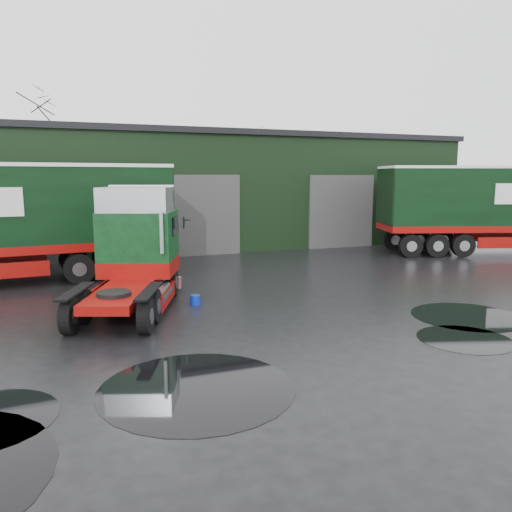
{
  "coord_description": "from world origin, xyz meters",
  "views": [
    {
      "loc": [
        -4.47,
        -10.1,
        3.89
      ],
      "look_at": [
        0.55,
        2.76,
        1.7
      ],
      "focal_mm": 35.0,
      "sensor_mm": 36.0,
      "label": 1
    }
  ],
  "objects": [
    {
      "name": "hero_tractor",
      "position": [
        -2.81,
        4.34,
        1.81
      ],
      "size": [
        4.41,
        6.33,
        3.62
      ],
      "primitive_type": null,
      "rotation": [
        0.0,
        0.0,
        -0.37
      ],
      "color": "#0A3314",
      "rests_on": "ground"
    },
    {
      "name": "tree_back_a",
      "position": [
        -6.0,
        30.0,
        4.75
      ],
      "size": [
        4.4,
        4.4,
        9.5
      ],
      "primitive_type": null,
      "color": "black",
      "rests_on": "ground"
    },
    {
      "name": "ground",
      "position": [
        0.0,
        0.0,
        0.0
      ],
      "size": [
        100.0,
        100.0,
        0.0
      ],
      "primitive_type": "plane",
      "color": "black"
    },
    {
      "name": "lorry_right",
      "position": [
        17.0,
        9.0,
        2.24
      ],
      "size": [
        17.1,
        8.18,
        4.48
      ],
      "primitive_type": null,
      "rotation": [
        0.0,
        0.0,
        -1.89
      ],
      "color": "silver",
      "rests_on": "ground"
    },
    {
      "name": "puddle_1",
      "position": [
        6.04,
        0.43,
        0.0
      ],
      "size": [
        3.07,
        3.07,
        0.01
      ],
      "primitive_type": "cylinder",
      "color": "black",
      "rests_on": "ground"
    },
    {
      "name": "tree_back_b",
      "position": [
        10.0,
        30.0,
        3.75
      ],
      "size": [
        4.4,
        4.4,
        7.5
      ],
      "primitive_type": null,
      "color": "black",
      "rests_on": "ground"
    },
    {
      "name": "wash_bucket",
      "position": [
        -0.78,
        4.51,
        0.15
      ],
      "size": [
        0.4,
        0.4,
        0.3
      ],
      "primitive_type": "cylinder",
      "rotation": [
        0.0,
        0.0,
        0.35
      ],
      "color": "#0821AF",
      "rests_on": "ground"
    },
    {
      "name": "puddle_3",
      "position": [
        4.48,
        -1.11,
        0.0
      ],
      "size": [
        2.25,
        2.25,
        0.01
      ],
      "primitive_type": "cylinder",
      "color": "black",
      "rests_on": "ground"
    },
    {
      "name": "puddle_4",
      "position": [
        -2.3,
        -1.53,
        0.0
      ],
      "size": [
        3.68,
        3.68,
        0.01
      ],
      "primitive_type": "cylinder",
      "color": "black",
      "rests_on": "ground"
    },
    {
      "name": "warehouse",
      "position": [
        2.0,
        20.0,
        3.16
      ],
      "size": [
        32.4,
        12.4,
        6.3
      ],
      "color": "black",
      "rests_on": "ground"
    }
  ]
}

